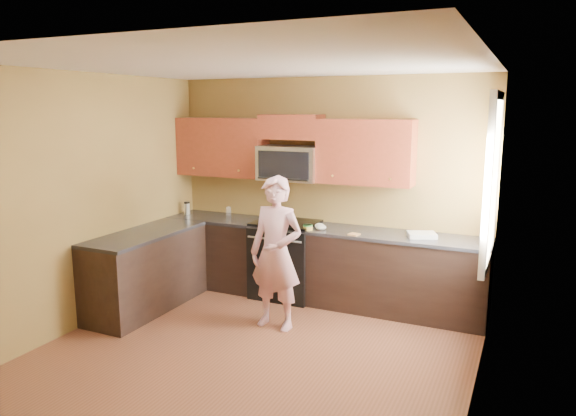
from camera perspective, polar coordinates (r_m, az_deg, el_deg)
The scene contains 25 objects.
floor at distance 5.32m, azimuth -4.02°, elevation -15.41°, with size 4.00×4.00×0.00m, color brown.
ceiling at distance 4.79m, azimuth -4.45°, elevation 15.01°, with size 4.00×4.00×0.00m, color white.
wall_back at distance 6.67m, azimuth 4.07°, elevation 2.14°, with size 4.00×4.00×0.00m, color brown.
wall_front at distance 3.33m, azimuth -21.18°, elevation -7.27°, with size 4.00×4.00×0.00m, color brown.
wall_left at distance 6.09m, azimuth -20.97°, elevation 0.64°, with size 4.00×4.00×0.00m, color brown.
wall_right at distance 4.31m, azimuth 19.83°, elevation -3.19°, with size 4.00×4.00×0.00m, color brown.
cabinet_back_run at distance 6.60m, azimuth 3.04°, elevation -6.05°, with size 4.00×0.60×0.88m, color black.
cabinet_left_run at distance 6.52m, azimuth -14.80°, elevation -6.60°, with size 0.60×1.60×0.88m, color black.
countertop_back at distance 6.47m, azimuth 3.05°, elevation -2.17°, with size 4.00×0.62×0.04m, color black.
countertop_left at distance 6.40m, azimuth -14.93°, elevation -2.67°, with size 0.62×1.60×0.04m, color black.
stove at distance 6.72m, azimuth -0.22°, elevation -5.42°, with size 0.76×0.65×0.95m, color black, non-canonical shape.
microwave at distance 6.63m, azimuth 0.23°, elevation 2.98°, with size 0.76×0.40×0.42m, color silver, non-canonical shape.
upper_cab_left at distance 7.12m, azimuth -6.94°, elevation 3.44°, with size 1.22×0.33×0.75m, color maroon, non-canonical shape.
upper_cab_right at distance 6.33m, azimuth 8.14°, elevation 2.52°, with size 1.12×0.33×0.75m, color maroon, non-canonical shape.
upper_cab_over_mw at distance 6.60m, azimuth 0.36°, elevation 8.62°, with size 0.76×0.33×0.30m, color maroon.
window at distance 5.44m, azimuth 20.94°, elevation 2.72°, with size 0.06×1.06×1.66m, color white, non-canonical shape.
woman at distance 5.68m, azimuth -1.27°, elevation -4.82°, with size 0.60×0.39×1.64m, color #D26986.
frying_pan at distance 6.51m, azimuth -0.76°, elevation -1.62°, with size 0.27×0.48×0.06m, color black, non-canonical shape.
butter_tub at distance 6.29m, azimuth 2.12°, elevation -2.35°, with size 0.11×0.11×0.08m, color gold, non-canonical shape.
toast_slice at distance 6.08m, azimuth 7.04°, elevation -2.80°, with size 0.11×0.11×0.01m, color #B27F47.
napkin_a at distance 6.38m, azimuth 3.36°, elevation -1.90°, with size 0.11×0.12×0.06m, color silver.
napkin_b at distance 6.28m, azimuth 3.53°, elevation -2.07°, with size 0.12×0.13×0.07m, color silver.
dish_towel at distance 6.12m, azimuth 14.03°, elevation -2.78°, with size 0.30×0.24×0.05m, color silver.
travel_mug at distance 7.35m, azimuth -10.65°, elevation -0.64°, with size 0.08×0.08×0.17m, color silver, non-canonical shape.
glass_a at distance 7.15m, azimuth -6.33°, elevation -0.34°, with size 0.07×0.07×0.12m, color silver.
Camera 1 is at (2.31, -4.18, 2.33)m, focal length 33.47 mm.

